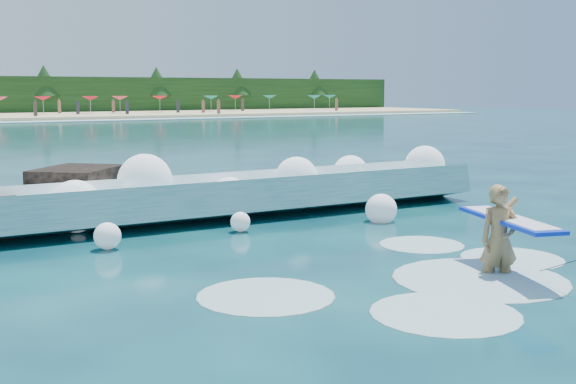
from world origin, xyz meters
The scene contains 5 objects.
ground centered at (0.00, 0.00, 0.00)m, with size 200.00×200.00×0.00m, color #062537.
breaking_wave centered at (1.37, 6.30, 0.49)m, with size 16.21×2.61×1.40m.
surfer_with_board centered at (3.66, -1.66, 0.72)m, with size 1.40×3.07×1.95m.
wave_spray centered at (1.63, 6.14, 0.86)m, with size 15.08×4.19×1.89m.
surf_foam centered at (2.75, -1.40, 0.00)m, with size 8.76×5.84×0.15m.
Camera 1 is at (-5.84, -10.38, 3.24)m, focal length 45.00 mm.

